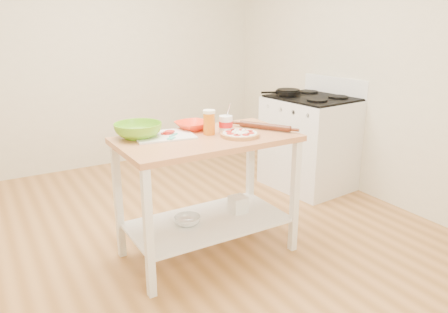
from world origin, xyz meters
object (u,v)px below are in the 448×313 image
object	(u,v)px
gas_stove	(310,142)
orange_bowl	(193,125)
yogurt_tub	(226,124)
cutting_board	(163,135)
pizza	(240,134)
spatula	(172,137)
green_bowl	(138,130)
beer_pint	(209,122)
rolling_pin	(265,127)
prep_island	(207,170)
shelf_glass_bowl	(187,221)
knife	(135,134)
skillet	(288,92)
shelf_bin	(238,204)

from	to	relation	value
gas_stove	orange_bowl	size ratio (longest dim) A/B	4.59
yogurt_tub	orange_bowl	bearing A→B (deg)	130.71
cutting_board	gas_stove	bearing A→B (deg)	24.43
pizza	spatula	distance (m)	0.47
yogurt_tub	green_bowl	bearing A→B (deg)	163.66
beer_pint	rolling_pin	bearing A→B (deg)	-12.42
orange_bowl	spatula	bearing A→B (deg)	-144.80
prep_island	green_bowl	distance (m)	0.56
cutting_board	shelf_glass_bowl	xyz separation A→B (m)	(0.10, -0.14, -0.62)
spatula	knife	distance (m)	0.27
gas_stove	pizza	size ratio (longest dim) A/B	4.08
spatula	orange_bowl	size ratio (longest dim) A/B	0.52
cutting_board	knife	world-z (taller)	cutting_board
pizza	orange_bowl	size ratio (longest dim) A/B	1.12
knife	rolling_pin	size ratio (longest dim) A/B	0.69
spatula	green_bowl	world-z (taller)	green_bowl
yogurt_tub	rolling_pin	world-z (taller)	yogurt_tub
prep_island	knife	distance (m)	0.57
skillet	beer_pint	size ratio (longest dim) A/B	2.26
skillet	gas_stove	bearing A→B (deg)	-25.84
gas_stove	beer_pint	xyz separation A→B (m)	(-1.52, -0.64, 0.51)
knife	shelf_glass_bowl	xyz separation A→B (m)	(0.27, -0.24, -0.63)
spatula	shelf_glass_bowl	distance (m)	0.63
skillet	spatula	distance (m)	1.82
gas_stove	orange_bowl	xyz separation A→B (m)	(-1.56, -0.45, 0.46)
pizza	beer_pint	distance (m)	0.23
orange_bowl	shelf_glass_bowl	world-z (taller)	orange_bowl
skillet	yogurt_tub	xyz separation A→B (m)	(-1.22, -0.84, -0.02)
pizza	spatula	size ratio (longest dim) A/B	2.15
green_bowl	shelf_bin	world-z (taller)	green_bowl
cutting_board	beer_pint	distance (m)	0.33
beer_pint	prep_island	bearing A→B (deg)	-132.53
cutting_board	shelf_glass_bowl	bearing A→B (deg)	-44.92
gas_stove	orange_bowl	bearing A→B (deg)	-169.54
cutting_board	yogurt_tub	xyz separation A→B (m)	(0.43, -0.12, 0.05)
knife	shelf_bin	distance (m)	0.95
cutting_board	shelf_glass_bowl	world-z (taller)	cutting_board
gas_stove	cutting_board	size ratio (longest dim) A/B	2.53
prep_island	green_bowl	world-z (taller)	green_bowl
spatula	shelf_glass_bowl	xyz separation A→B (m)	(0.07, -0.05, -0.63)
gas_stove	knife	xyz separation A→B (m)	(-2.00, -0.43, 0.44)
spatula	yogurt_tub	world-z (taller)	yogurt_tub
beer_pint	shelf_glass_bowl	xyz separation A→B (m)	(-0.20, -0.03, -0.70)
pizza	prep_island	bearing A→B (deg)	151.77
gas_stove	pizza	world-z (taller)	gas_stove
green_bowl	beer_pint	bearing A→B (deg)	-19.75
green_bowl	rolling_pin	distance (m)	0.92
gas_stove	green_bowl	distance (m)	2.10
green_bowl	beer_pint	size ratio (longest dim) A/B	1.87
beer_pint	shelf_bin	xyz separation A→B (m)	(0.23, -0.02, -0.67)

